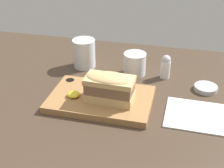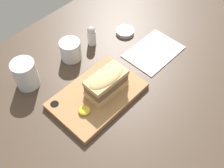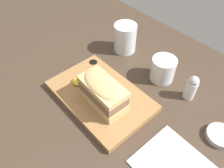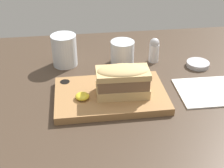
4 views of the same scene
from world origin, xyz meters
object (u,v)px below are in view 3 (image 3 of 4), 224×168
salt_shaker (191,87)px  condiment_dish (221,136)px  wine_glass (163,70)px  sandwich (103,92)px  serving_board (100,96)px  water_glass (125,39)px

salt_shaker → condiment_dish: 14.18cm
salt_shaker → wine_glass: bearing=179.0°
sandwich → condiment_dish: size_ratio=1.93×
salt_shaker → serving_board: bearing=-130.5°
salt_shaker → condiment_dish: salt_shaker is taller
serving_board → wine_glass: 20.29cm
serving_board → wine_glass: (6.23, 19.17, 2.38)cm
serving_board → water_glass: water_glass is taller
serving_board → water_glass: (-11.52, 20.51, 3.25)cm
salt_shaker → condiment_dish: size_ratio=1.12×
wine_glass → salt_shaker: bearing=-1.0°
water_glass → condiment_dish: 41.26cm
sandwich → wine_glass: bearing=80.9°
salt_shaker → water_glass: bearing=176.9°
salt_shaker → sandwich: bearing=-123.3°
water_glass → condiment_dish: (40.58, -6.62, -3.51)cm
condiment_dish → water_glass: bearing=170.7°
sandwich → salt_shaker: size_ratio=1.71×
wine_glass → condiment_dish: size_ratio=1.05×
serving_board → sandwich: bearing=-23.3°
condiment_dish → serving_board: bearing=-154.4°
sandwich → wine_glass: (3.27, 20.44, -2.86)cm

